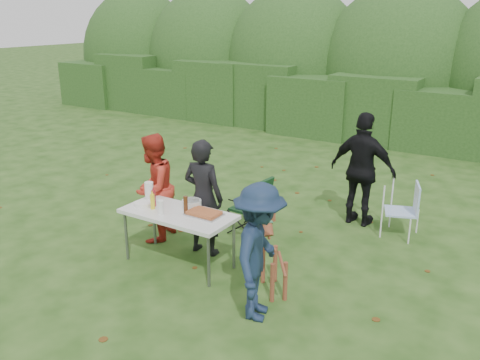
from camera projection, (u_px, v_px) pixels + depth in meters
The scene contains 20 objects.
ground at pixel (184, 262), 6.85m from camera, with size 80.00×80.00×0.00m, color #1E4211.
hedge_row at pixel (377, 108), 12.99m from camera, with size 22.00×1.40×1.70m, color #23471C.
shrub_backdrop at pixel (398, 72), 14.04m from camera, with size 20.00×2.60×3.20m, color #3D6628.
folding_table at pixel (178, 216), 6.58m from camera, with size 1.50×0.70×0.74m.
person_cook at pixel (203, 197), 6.88m from camera, with size 0.59×0.39×1.62m, color black.
person_red_jacket at pixel (153, 188), 7.31m from camera, with size 0.77×0.60×1.58m, color red.
person_black_puffy at pixel (363, 170), 7.81m from camera, with size 1.05×0.44×1.78m, color black.
child at pixel (259, 252), 5.40m from camera, with size 1.00×0.57×1.54m, color #172843.
dog at pixel (274, 259), 6.00m from camera, with size 0.89×0.35×0.84m, color brown, non-canonical shape.
camping_chair at pixel (250, 205), 7.62m from camera, with size 0.56×0.56×0.90m, color #123518, non-canonical shape.
lawn_chair at pixel (401, 209), 7.53m from camera, with size 0.49×0.49×0.83m, color #6095E4, non-canonical shape.
food_tray at pixel (204, 215), 6.46m from camera, with size 0.45×0.30×0.02m, color #B7B7BA.
focaccia_bread at pixel (204, 213), 6.45m from camera, with size 0.40×0.26×0.04m, color #AF5A2F.
mustard_bottle at pixel (152, 202), 6.65m from camera, with size 0.06×0.06×0.20m, color yellow.
ketchup_bottle at pixel (154, 198), 6.73m from camera, with size 0.06×0.06×0.22m, color maroon.
beer_bottle at pixel (186, 205), 6.47m from camera, with size 0.06×0.06×0.24m, color #47230F.
paper_towel_roll at pixel (149, 191), 6.95m from camera, with size 0.12×0.12×0.26m, color white.
cup_stack at pixel (161, 207), 6.49m from camera, with size 0.08×0.08×0.18m, color white.
pasta_bowl at pixel (192, 204), 6.72m from camera, with size 0.26×0.26×0.10m, color silver.
plate_stack at pixel (143, 204), 6.78m from camera, with size 0.24×0.24×0.05m, color white.
Camera 1 is at (3.92, -4.79, 3.22)m, focal length 38.00 mm.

